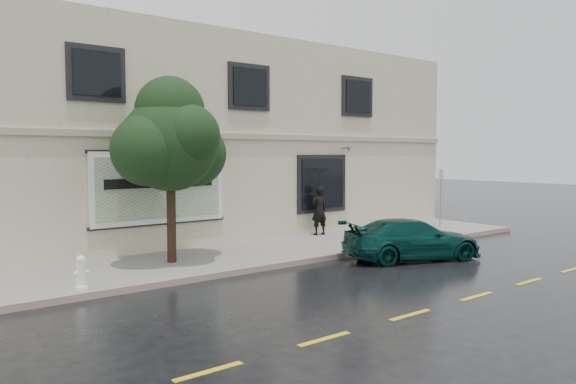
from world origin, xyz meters
TOP-DOWN VIEW (x-y plane):
  - ground at (0.00, 0.00)m, footprint 90.00×90.00m
  - sidewalk at (0.00, 3.25)m, footprint 20.00×3.50m
  - curb at (0.00, 1.50)m, footprint 20.00×0.18m
  - road_marking at (0.00, -3.50)m, footprint 19.00×0.12m
  - building at (0.00, 9.00)m, footprint 20.00×8.12m
  - billboard at (-3.20, 4.92)m, footprint 4.30×0.16m
  - car at (2.25, 0.04)m, footprint 4.41×3.11m
  - pedestrian at (2.75, 4.60)m, footprint 0.68×0.49m
  - umbrella at (2.75, 4.60)m, footprint 1.23×1.23m
  - street_tree at (-3.66, 3.35)m, footprint 2.54×2.54m
  - fire_hydrant at (-6.58, 1.80)m, footprint 0.30×0.28m
  - sign_pole at (7.91, 3.20)m, footprint 0.28×0.05m

SIDE VIEW (x-z plane):
  - ground at x=0.00m, z-range 0.00..0.00m
  - road_marking at x=0.00m, z-range 0.00..0.01m
  - sidewalk at x=0.00m, z-range 0.00..0.15m
  - curb at x=0.00m, z-range -0.01..0.15m
  - fire_hydrant at x=-6.58m, z-range 0.14..0.88m
  - car at x=2.25m, z-range 0.00..1.18m
  - pedestrian at x=2.75m, z-range 0.15..1.89m
  - sign_pole at x=7.91m, z-range 0.40..2.69m
  - billboard at x=-3.20m, z-range 0.95..3.15m
  - umbrella at x=2.75m, z-range 1.89..2.63m
  - street_tree at x=-3.66m, z-range 1.08..5.53m
  - building at x=0.00m, z-range 0.00..7.00m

